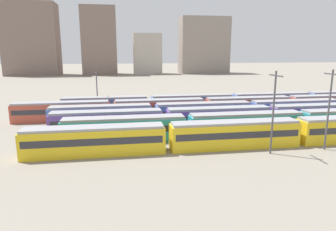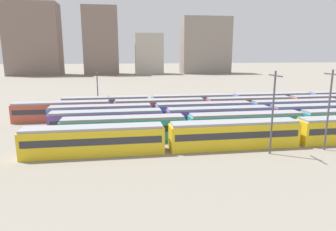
{
  "view_description": "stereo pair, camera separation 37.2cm",
  "coord_description": "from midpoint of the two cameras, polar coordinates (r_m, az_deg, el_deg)",
  "views": [
    {
      "loc": [
        2.26,
        -37.91,
        13.02
      ],
      "look_at": [
        10.53,
        13.0,
        2.04
      ],
      "focal_mm": 31.99,
      "sensor_mm": 36.0,
      "label": 1
    },
    {
      "loc": [
        2.63,
        -37.97,
        13.02
      ],
      "look_at": [
        10.53,
        13.0,
        2.04
      ],
      "focal_mm": 31.99,
      "sensor_mm": 36.0,
      "label": 2
    }
  ],
  "objects": [
    {
      "name": "distant_building_2",
      "position": [
        183.1,
        -3.61,
        11.63
      ],
      "size": [
        16.4,
        12.01,
        23.72
      ],
      "primitive_type": "cube",
      "color": "#B2A899",
      "rests_on": "ground_plane"
    },
    {
      "name": "distant_building_3",
      "position": [
        189.53,
        7.18,
        13.08
      ],
      "size": [
        29.48,
        14.3,
        33.64
      ],
      "primitive_type": "cube",
      "color": "gray",
      "rests_on": "ground_plane"
    },
    {
      "name": "catenary_pole_1",
      "position": [
        67.42,
        -13.13,
        5.02
      ],
      "size": [
        0.24,
        3.2,
        9.27
      ],
      "color": "#4C4C51",
      "rests_on": "ground_plane"
    },
    {
      "name": "catenary_pole_2",
      "position": [
        44.87,
        28.54,
        1.5
      ],
      "size": [
        0.24,
        3.2,
        10.81
      ],
      "color": "#4C4C51",
      "rests_on": "ground_plane"
    },
    {
      "name": "train_track_0",
      "position": [
        46.66,
        23.63,
        -2.8
      ],
      "size": [
        74.7,
        3.06,
        3.75
      ],
      "color": "yellow",
      "rests_on": "ground_plane"
    },
    {
      "name": "train_track_5",
      "position": [
        69.55,
        12.4,
        2.54
      ],
      "size": [
        74.7,
        3.06,
        3.75
      ],
      "color": "#4C70BC",
      "rests_on": "ground_plane"
    },
    {
      "name": "distant_building_0",
      "position": [
        188.67,
        -24.22,
        13.06
      ],
      "size": [
        28.8,
        15.64,
        39.66
      ],
      "primitive_type": "cube",
      "color": "#7A665B",
      "rests_on": "ground_plane"
    },
    {
      "name": "train_track_1",
      "position": [
        52.97,
        24.2,
        -1.17
      ],
      "size": [
        74.7,
        3.06,
        3.75
      ],
      "color": "teal",
      "rests_on": "ground_plane"
    },
    {
      "name": "train_track_3",
      "position": [
        60.0,
        15.68,
        0.89
      ],
      "size": [
        74.7,
        3.06,
        3.75
      ],
      "color": "#4C70BC",
      "rests_on": "ground_plane"
    },
    {
      "name": "ground_plane",
      "position": [
        52.63,
        -11.2,
        -2.54
      ],
      "size": [
        600.0,
        600.0,
        0.0
      ],
      "primitive_type": "plane",
      "color": "gray"
    },
    {
      "name": "distant_building_1",
      "position": [
        182.75,
        -12.57,
        13.66
      ],
      "size": [
        19.47,
        15.36,
        38.3
      ],
      "primitive_type": "cube",
      "color": "#7A665B",
      "rests_on": "ground_plane"
    },
    {
      "name": "catenary_pole_0",
      "position": [
        40.14,
        19.61,
        1.15
      ],
      "size": [
        0.24,
        3.2,
        10.76
      ],
      "color": "#4C4C51",
      "rests_on": "ground_plane"
    },
    {
      "name": "train_track_4",
      "position": [
        65.4,
        15.26,
        1.8
      ],
      "size": [
        93.6,
        3.06,
        3.75
      ],
      "color": "#BC4C38",
      "rests_on": "ground_plane"
    }
  ]
}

